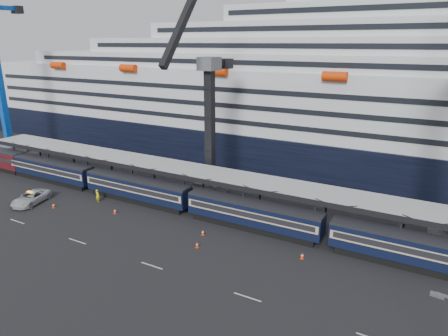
{
  "coord_description": "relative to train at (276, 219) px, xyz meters",
  "views": [
    {
      "loc": [
        12.37,
        -34.72,
        24.18
      ],
      "look_at": [
        -12.43,
        10.0,
        7.97
      ],
      "focal_mm": 32.0,
      "sensor_mm": 36.0,
      "label": 1
    }
  ],
  "objects": [
    {
      "name": "ground",
      "position": [
        4.65,
        -10.0,
        -2.2
      ],
      "size": [
        260.0,
        260.0,
        0.0
      ],
      "primitive_type": "plane",
      "color": "black",
      "rests_on": "ground"
    },
    {
      "name": "canopy",
      "position": [
        4.65,
        4.0,
        3.05
      ],
      "size": [
        130.0,
        6.25,
        5.53
      ],
      "color": "#92959A",
      "rests_on": "ground"
    },
    {
      "name": "traffic_cone_c",
      "position": [
        -7.13,
        -7.98,
        -1.81
      ],
      "size": [
        0.4,
        0.4,
        0.79
      ],
      "color": "red",
      "rests_on": "ground"
    },
    {
      "name": "traffic_cone_a",
      "position": [
        -32.97,
        -8.21,
        -1.79
      ],
      "size": [
        0.41,
        0.41,
        0.83
      ],
      "color": "red",
      "rests_on": "ground"
    },
    {
      "name": "traffic_cone_b",
      "position": [
        -23.24,
        -5.28,
        -1.79
      ],
      "size": [
        0.42,
        0.42,
        0.84
      ],
      "color": "red",
      "rests_on": "ground"
    },
    {
      "name": "crane_dark_near",
      "position": [
        -15.35,
        8.59,
        9.73
      ],
      "size": [
        4.5,
        17.75,
        35.08
      ],
      "color": "#4F5157",
      "rests_on": "ground"
    },
    {
      "name": "pickup_truck",
      "position": [
        -37.44,
        -8.7,
        -1.28
      ],
      "size": [
        4.61,
        7.2,
        1.85
      ],
      "primitive_type": "imported",
      "rotation": [
        0.0,
        0.0,
        0.25
      ],
      "color": "#B6B8BE",
      "rests_on": "ground"
    },
    {
      "name": "traffic_cone_e",
      "position": [
        5.01,
        -4.26,
        -1.79
      ],
      "size": [
        0.41,
        0.41,
        0.83
      ],
      "color": "red",
      "rests_on": "ground"
    },
    {
      "name": "train",
      "position": [
        0.0,
        0.0,
        0.0
      ],
      "size": [
        133.05,
        3.0,
        4.05
      ],
      "color": "black",
      "rests_on": "ground"
    },
    {
      "name": "traffic_cone_d",
      "position": [
        -8.28,
        -4.79,
        -1.81
      ],
      "size": [
        0.4,
        0.4,
        0.79
      ],
      "color": "red",
      "rests_on": "ground"
    },
    {
      "name": "worker",
      "position": [
        -28.85,
        -3.16,
        -1.17
      ],
      "size": [
        0.82,
        0.6,
        2.06
      ],
      "primitive_type": "imported",
      "rotation": [
        0.0,
        0.0,
        2.99
      ],
      "color": "yellow",
      "rests_on": "ground"
    },
    {
      "name": "cruise_ship",
      "position": [
        3.57,
        35.99,
        10.14
      ],
      "size": [
        214.09,
        28.84,
        34.0
      ],
      "color": "black",
      "rests_on": "ground"
    }
  ]
}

